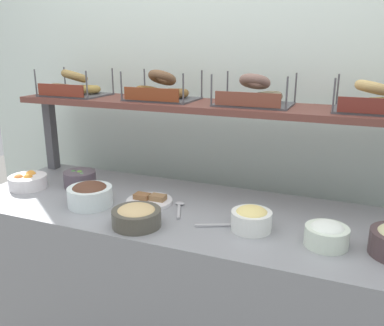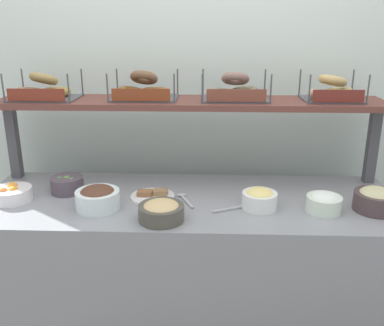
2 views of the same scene
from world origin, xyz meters
name	(u,v)px [view 2 (image 2 of 2)]	position (x,y,z in m)	size (l,w,h in m)	color
back_wall	(192,105)	(0.00, 0.55, 1.20)	(3.20, 0.06, 2.40)	silver
deli_counter	(188,276)	(0.00, 0.00, 0.42)	(2.00, 0.70, 0.85)	gray
shelf_riser_left	(14,142)	(-0.94, 0.27, 1.05)	(0.05, 0.05, 0.40)	#4C4C51
shelf_riser_right	(372,145)	(0.94, 0.27, 1.05)	(0.05, 0.05, 0.40)	#4C4C51
upper_shelf	(190,103)	(0.00, 0.27, 1.26)	(1.96, 0.32, 0.03)	brown
bowl_cream_cheese	(324,202)	(0.61, -0.12, 0.89)	(0.16, 0.16, 0.09)	white
bowl_egg_salad	(260,199)	(0.33, -0.09, 0.90)	(0.16, 0.16, 0.10)	white
bowl_hummus	(161,211)	(-0.10, -0.23, 0.89)	(0.20, 0.20, 0.09)	#4D4A40
bowl_veggie_mix	(67,184)	(-0.60, 0.07, 0.89)	(0.16, 0.16, 0.08)	#544652
bowl_fruit_salad	(12,194)	(-0.83, -0.05, 0.88)	(0.18, 0.18, 0.08)	white
bowl_chocolate_spread	(98,198)	(-0.40, -0.13, 0.90)	(0.20, 0.20, 0.11)	white
bowl_tuna_salad	(377,199)	(0.85, -0.10, 0.90)	(0.20, 0.20, 0.11)	#49383A
serving_plate_white	(153,196)	(-0.17, 0.00, 0.86)	(0.21, 0.21, 0.04)	white
serving_spoon_near_plate	(184,198)	(-0.02, -0.01, 0.86)	(0.09, 0.17, 0.01)	#B7B7BC
serving_spoon_by_edge	(237,207)	(0.23, -0.11, 0.86)	(0.17, 0.09, 0.01)	#B7B7BC
bagel_basket_everything	(44,90)	(-0.74, 0.26, 1.33)	(0.33, 0.25, 0.14)	#4C4C51
bagel_basket_cinnamon_raisin	(144,90)	(-0.24, 0.28, 1.33)	(0.33, 0.25, 0.16)	#4C4C51
bagel_basket_poppy	(235,91)	(0.22, 0.28, 1.33)	(0.34, 0.25, 0.15)	#4C4C51
bagel_basket_plain	(331,91)	(0.71, 0.28, 1.33)	(0.28, 0.26, 0.14)	#4C4C51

